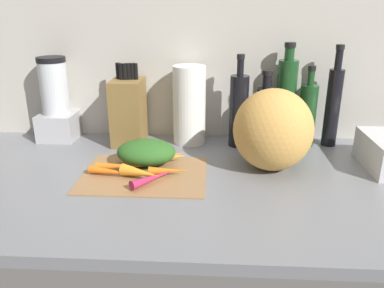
{
  "coord_description": "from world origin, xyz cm",
  "views": [
    {
      "loc": [
        4.38,
        -102.91,
        48.05
      ],
      "look_at": [
        -1.79,
        3.01,
        9.04
      ],
      "focal_mm": 36.16,
      "sensor_mm": 36.0,
      "label": 1
    }
  ],
  "objects": [
    {
      "name": "carrot_6",
      "position": [
        -22.84,
        1.77,
        1.97
      ],
      "size": [
        15.33,
        3.06,
        2.33
      ],
      "primitive_type": "cone",
      "rotation": [
        0.0,
        1.57,
        0.05
      ],
      "color": "orange",
      "rests_on": "cutting_board"
    },
    {
      "name": "carrot_4",
      "position": [
        -12.07,
        -6.17,
        2.14
      ],
      "size": [
        12.02,
        12.19,
        2.67
      ],
      "primitive_type": "cone",
      "rotation": [
        0.0,
        1.57,
        0.8
      ],
      "color": "#B2264C",
      "rests_on": "cutting_board"
    },
    {
      "name": "bottle_2",
      "position": [
        29.57,
        31.62,
        15.63
      ],
      "size": [
        6.86,
        6.86,
        35.44
      ],
      "color": "#19421E",
      "rests_on": "ground_plane"
    },
    {
      "name": "winter_squash",
      "position": [
        22.1,
        7.62,
        12.36
      ],
      "size": [
        23.74,
        23.08,
        24.73
      ],
      "primitive_type": "ellipsoid",
      "color": "gold",
      "rests_on": "ground_plane"
    },
    {
      "name": "wall_back",
      "position": [
        0.0,
        38.5,
        30.0
      ],
      "size": [
        170.0,
        3.0,
        60.0
      ],
      "primitive_type": "cube",
      "color": "#BCB7AD",
      "rests_on": "ground_plane"
    },
    {
      "name": "ground_plane",
      "position": [
        0.0,
        0.0,
        -1.5
      ],
      "size": [
        170.0,
        80.0,
        3.0
      ],
      "primitive_type": "cube",
      "color": "slate"
    },
    {
      "name": "bottle_3",
      "position": [
        36.99,
        29.21,
        11.39
      ],
      "size": [
        6.08,
        6.08,
        28.1
      ],
      "color": "#19421E",
      "rests_on": "ground_plane"
    },
    {
      "name": "knife_block",
      "position": [
        -25.77,
        27.89,
        11.91
      ],
      "size": [
        10.67,
        14.8,
        28.48
      ],
      "color": "olive",
      "rests_on": "ground_plane"
    },
    {
      "name": "carrot_2",
      "position": [
        -8.35,
        -1.07,
        2.09
      ],
      "size": [
        11.75,
        3.44,
        2.59
      ],
      "primitive_type": "cone",
      "rotation": [
        0.0,
        1.57,
        0.07
      ],
      "color": "orange",
      "rests_on": "cutting_board"
    },
    {
      "name": "carrot_0",
      "position": [
        -24.14,
        -2.5,
        1.95
      ],
      "size": [
        15.45,
        5.52,
        2.31
      ],
      "primitive_type": "cone",
      "rotation": [
        0.0,
        1.57,
        -0.21
      ],
      "color": "orange",
      "rests_on": "cutting_board"
    },
    {
      "name": "cutting_board",
      "position": [
        -15.69,
        0.07,
        0.4
      ],
      "size": [
        36.38,
        27.99,
        0.8
      ],
      "primitive_type": "cube",
      "color": "#997047",
      "rests_on": "ground_plane"
    },
    {
      "name": "carrot_5",
      "position": [
        -15.99,
        -3.93,
        2.56
      ],
      "size": [
        12.66,
        7.5,
        3.53
      ],
      "primitive_type": "cone",
      "rotation": [
        0.0,
        1.57,
        -0.35
      ],
      "color": "orange",
      "rests_on": "cutting_board"
    },
    {
      "name": "blender_appliance",
      "position": [
        -52.93,
        30.82,
        13.05
      ],
      "size": [
        13.09,
        13.09,
        30.15
      ],
      "color": "#B2B2B7",
      "rests_on": "ground_plane"
    },
    {
      "name": "bottle_0",
      "position": [
        12.99,
        27.42,
        13.04
      ],
      "size": [
        6.45,
        6.45,
        31.97
      ],
      "color": "black",
      "rests_on": "ground_plane"
    },
    {
      "name": "bottle_1",
      "position": [
        22.17,
        28.03,
        11.06
      ],
      "size": [
        6.7,
        6.7,
        26.61
      ],
      "color": "black",
      "rests_on": "ground_plane"
    },
    {
      "name": "bottle_4",
      "position": [
        45.53,
        29.7,
        14.7
      ],
      "size": [
        5.08,
        5.08,
        35.04
      ],
      "color": "black",
      "rests_on": "ground_plane"
    },
    {
      "name": "carrot_1",
      "position": [
        -13.17,
        9.83,
        2.16
      ],
      "size": [
        17.49,
        8.57,
        2.71
      ],
      "primitive_type": "cone",
      "rotation": [
        0.0,
        1.57,
        0.35
      ],
      "color": "orange",
      "rests_on": "cutting_board"
    },
    {
      "name": "carrot_3",
      "position": [
        -10.09,
        8.09,
        2.58
      ],
      "size": [
        13.46,
        6.86,
        3.56
      ],
      "primitive_type": "cone",
      "rotation": [
        0.0,
        1.57,
        0.27
      ],
      "color": "orange",
      "rests_on": "cutting_board"
    },
    {
      "name": "carrot_greens_pile",
      "position": [
        -16.14,
        6.87,
        4.63
      ],
      "size": [
        18.12,
        13.94,
        7.66
      ],
      "primitive_type": "ellipsoid",
      "color": "#2D6023",
      "rests_on": "cutting_board"
    },
    {
      "name": "paper_towel_roll",
      "position": [
        -4.29,
        29.5,
        13.85
      ],
      "size": [
        11.48,
        11.48,
        27.7
      ],
      "primitive_type": "cylinder",
      "color": "white",
      "rests_on": "ground_plane"
    }
  ]
}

